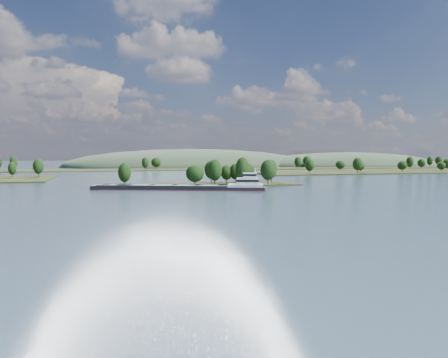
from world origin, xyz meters
name	(u,v)px	position (x,y,z in m)	size (l,w,h in m)	color
ground	(235,196)	(0.00, 120.00, 0.00)	(1800.00, 1800.00, 0.00)	#34455A
tree_island	(216,177)	(7.42, 178.48, 4.35)	(100.00, 30.00, 15.15)	black
right_bank	(419,170)	(231.44, 299.59, 0.90)	(320.00, 90.00, 14.54)	black
back_shoreline	(163,169)	(9.09, 399.73, 0.68)	(900.00, 60.00, 15.32)	black
hill_east	(348,166)	(260.00, 470.00, 0.00)	(260.00, 140.00, 36.00)	#354932
hill_west	(193,166)	(60.00, 500.00, 0.00)	(320.00, 160.00, 44.00)	#354932
cargo_barge	(190,187)	(-11.12, 152.73, 1.34)	(76.59, 36.20, 10.60)	black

